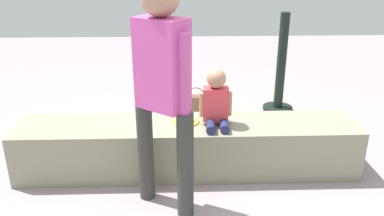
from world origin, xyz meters
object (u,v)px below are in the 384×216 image
Objects in this scene: child_seated at (216,101)px; gift_bag at (146,103)px; cake_box_white at (73,135)px; cake_plate at (186,120)px; water_bottle_near_gift at (163,117)px; handbag_brown_canvas at (196,104)px; handbag_black_leather at (212,132)px; adult_standing at (162,79)px; party_cup_red at (308,131)px.

gift_bag is at bearing 118.22° from child_seated.
gift_bag reaches higher than cake_box_white.
cake_plate is at bearing -70.28° from gift_bag.
water_bottle_near_gift is at bearing 116.42° from child_seated.
child_seated is at bearing -85.13° from handbag_brown_canvas.
gift_bag is at bearing 109.72° from cake_plate.
handbag_brown_canvas is (0.14, 1.27, -0.35)m from cake_plate.
cake_plate is 0.70× the size of gift_bag.
child_seated is 1.51× the size of gift_bag.
adult_standing is at bearing -112.91° from handbag_black_leather.
cake_plate is at bearing 168.87° from child_seated.
party_cup_red is at bearing 7.51° from handbag_black_leather.
gift_bag is (-0.71, 1.32, -0.52)m from child_seated.
water_bottle_near_gift is (-0.50, 1.00, -0.56)m from child_seated.
handbag_black_leather is at bearing -3.75° from cake_box_white.
cake_box_white is 1.47m from handbag_brown_canvas.
handbag_brown_canvas is at bearing 28.25° from cake_box_white.
water_bottle_near_gift is at bearing 104.45° from cake_plate.
gift_bag is 0.38m from water_bottle_near_gift.
party_cup_red is 1.34m from handbag_brown_canvas.
water_bottle_near_gift is 1.92× the size of party_cup_red.
adult_standing is at bearing -141.37° from party_cup_red.
cake_plate is 0.65m from handbag_black_leather.
cake_plate is 1.35m from cake_box_white.
child_seated is 1.45× the size of handbag_brown_canvas.
handbag_black_leather is (-1.04, -0.14, 0.07)m from party_cup_red.
adult_standing is at bearing -87.12° from water_bottle_near_gift.
party_cup_red is 0.31× the size of cake_box_white.
child_seated is 1.43m from handbag_brown_canvas.
cake_box_white is (-1.41, 0.62, -0.59)m from child_seated.
handbag_black_leather is at bearing -47.35° from gift_bag.
handbag_brown_canvas is (0.39, 0.32, 0.03)m from water_bottle_near_gift.
handbag_black_leather is at bearing -42.46° from water_bottle_near_gift.
handbag_black_leather is (0.27, 0.48, -0.34)m from cake_plate.
handbag_brown_canvas is (0.59, 0.00, -0.02)m from gift_bag.
gift_bag is 3.06× the size of party_cup_red.
cake_box_white is at bearing 176.25° from handbag_black_leather.
gift_bag is 1.88m from party_cup_red.
cake_box_white is at bearing 153.67° from cake_plate.
child_seated is at bearing -23.82° from cake_box_white.
child_seated is at bearing -92.15° from handbag_black_leather.
handbag_brown_canvas is (-0.11, 1.32, -0.54)m from child_seated.
water_bottle_near_gift is 0.58× the size of handbag_black_leather.
handbag_brown_canvas is at bearing 150.79° from party_cup_red.
handbag_brown_canvas is at bearing 99.50° from handbag_black_leather.
child_seated reaches higher than handbag_brown_canvas.
water_bottle_near_gift is at bearing 137.54° from handbag_black_leather.
water_bottle_near_gift is (-0.25, 0.95, -0.37)m from cake_plate.
cake_plate is 1.50m from party_cup_red.
handbag_brown_canvas is at bearing 80.44° from adult_standing.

